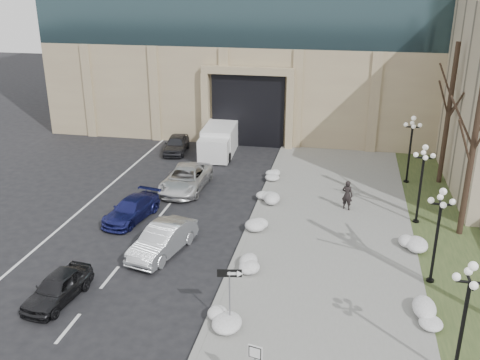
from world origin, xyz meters
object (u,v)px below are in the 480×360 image
object	(u,v)px
car_d	(186,179)
box_truck	(220,139)
car_c	(131,209)
car_e	(176,144)
one_way_sign	(234,280)
car_a	(58,288)
lamppost_b	(439,223)
lamppost_a	(466,306)
pedestrian	(347,195)
car_b	(163,240)
lamppost_c	(422,174)
lamppost_d	(411,140)

from	to	relation	value
car_d	box_truck	bearing A→B (deg)	88.27
car_c	box_truck	size ratio (longest dim) A/B	0.63
car_c	car_d	size ratio (longest dim) A/B	0.80
car_d	car_e	world-z (taller)	car_d
car_e	one_way_sign	bearing A→B (deg)	-73.50
car_a	one_way_sign	bearing A→B (deg)	3.57
car_c	lamppost_b	size ratio (longest dim) A/B	0.92
car_c	lamppost_a	distance (m)	19.37
car_a	lamppost_a	distance (m)	16.44
pedestrian	car_b	bearing A→B (deg)	60.32
car_d	one_way_sign	distance (m)	15.50
car_b	lamppost_a	world-z (taller)	lamppost_a
lamppost_c	lamppost_b	bearing A→B (deg)	-90.00
lamppost_c	lamppost_d	bearing A→B (deg)	90.00
car_a	lamppost_c	bearing A→B (deg)	41.45
one_way_sign	car_d	bearing A→B (deg)	103.98
one_way_sign	lamppost_b	size ratio (longest dim) A/B	0.57
pedestrian	one_way_sign	size ratio (longest dim) A/B	0.68
lamppost_a	lamppost_c	distance (m)	13.00
lamppost_a	car_a	bearing A→B (deg)	173.73
car_a	car_b	world-z (taller)	car_b
car_b	lamppost_d	xyz separation A→B (m)	(13.08, 12.74, 2.31)
one_way_sign	lamppost_a	size ratio (longest dim) A/B	0.57
car_a	car_d	world-z (taller)	car_d
lamppost_c	lamppost_d	world-z (taller)	same
lamppost_a	one_way_sign	bearing A→B (deg)	170.69
lamppost_c	car_d	bearing A→B (deg)	170.47
lamppost_c	lamppost_d	size ratio (longest dim) A/B	1.00
car_b	car_e	distance (m)	16.81
car_a	car_b	size ratio (longest dim) A/B	0.82
car_d	lamppost_a	bearing A→B (deg)	-46.31
car_b	car_c	bearing A→B (deg)	144.99
car_b	lamppost_c	bearing A→B (deg)	38.66
car_c	car_d	distance (m)	5.44
box_truck	lamppost_c	xyz separation A→B (m)	(14.17, -10.77, 2.02)
car_c	one_way_sign	xyz separation A→B (m)	(8.03, -8.94, 1.61)
car_e	pedestrian	size ratio (longest dim) A/B	2.24
car_e	pedestrian	distance (m)	16.29
car_d	lamppost_b	size ratio (longest dim) A/B	1.15
pedestrian	lamppost_b	xyz separation A→B (m)	(3.96, -7.52, 2.03)
lamppost_a	lamppost_d	world-z (taller)	same
car_b	lamppost_b	bearing A→B (deg)	12.02
car_b	box_truck	xyz separation A→B (m)	(-1.09, 17.01, 0.29)
one_way_sign	lamppost_d	size ratio (longest dim) A/B	0.57
car_a	car_e	xyz separation A→B (m)	(-1.41, 21.18, 0.06)
car_c	box_truck	bearing A→B (deg)	92.45
car_b	pedestrian	distance (m)	11.66
car_c	car_d	xyz separation A→B (m)	(1.74, 5.15, 0.13)
car_c	pedestrian	xyz separation A→B (m)	(12.27, 3.74, 0.40)
lamppost_c	lamppost_d	xyz separation A→B (m)	(0.00, 6.50, 0.00)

